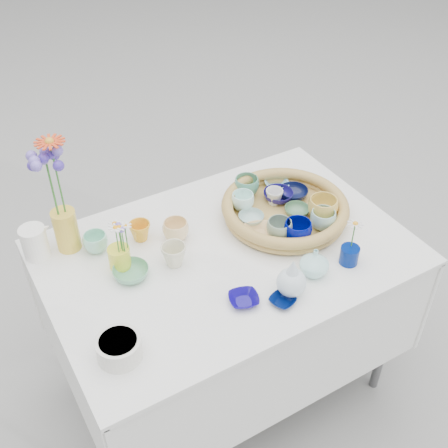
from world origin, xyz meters
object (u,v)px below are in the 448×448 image
wicker_tray (285,209)px  bud_vase_seafoam (315,262)px  tall_vase_yellow (66,230)px  display_table (226,380)px

wicker_tray → bud_vase_seafoam: (-0.09, -0.30, 0.01)m
wicker_tray → bud_vase_seafoam: bearing=-106.9°
wicker_tray → tall_vase_yellow: (-0.75, 0.24, 0.04)m
bud_vase_seafoam → tall_vase_yellow: (-0.66, 0.54, 0.03)m
display_table → bud_vase_seafoam: bud_vase_seafoam is taller
bud_vase_seafoam → tall_vase_yellow: size_ratio=0.65×
bud_vase_seafoam → display_table: bearing=127.8°
tall_vase_yellow → bud_vase_seafoam: bearing=-39.3°
display_table → tall_vase_yellow: tall_vase_yellow is taller
wicker_tray → tall_vase_yellow: bearing=161.9°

